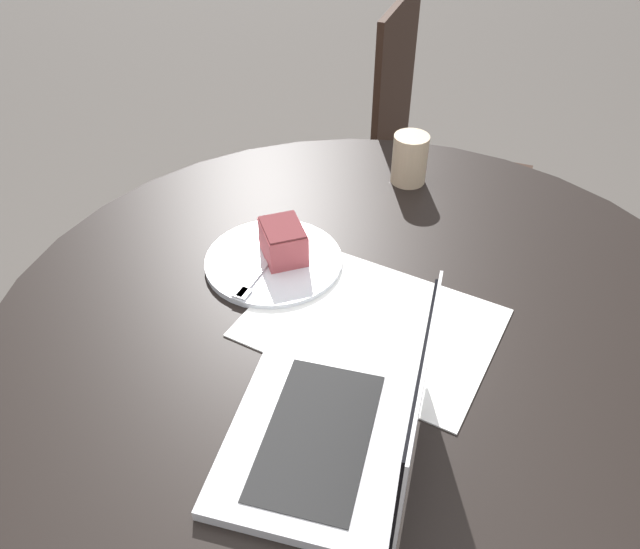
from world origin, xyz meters
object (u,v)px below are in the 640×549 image
chair (429,172)px  coffee_glass (410,159)px  plate (274,261)px  laptop (340,432)px

chair → coffee_glass: chair is taller
chair → coffee_glass: size_ratio=8.93×
plate → chair: bearing=-64.7°
chair → coffee_glass: 0.53m
chair → laptop: (-0.74, 0.88, 0.26)m
plate → coffee_glass: coffee_glass is taller
plate → laptop: 0.41m
chair → laptop: 1.18m
chair → laptop: size_ratio=2.51×
chair → plate: 0.85m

